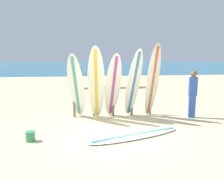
{
  "coord_description": "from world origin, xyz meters",
  "views": [
    {
      "loc": [
        -0.85,
        -5.23,
        2.1
      ],
      "look_at": [
        0.12,
        2.36,
        0.91
      ],
      "focal_mm": 33.54,
      "sensor_mm": 36.0,
      "label": 1
    }
  ],
  "objects": [
    {
      "name": "small_boat_offshore",
      "position": [
        -2.49,
        29.02,
        0.26
      ],
      "size": [
        2.06,
        2.49,
        0.71
      ],
      "color": "#B22D28",
      "rests_on": "ocean_water"
    },
    {
      "name": "ocean_water",
      "position": [
        0.0,
        58.0,
        0.0
      ],
      "size": [
        120.0,
        80.0,
        0.01
      ],
      "primitive_type": "cube",
      "color": "#196B93",
      "rests_on": "ground"
    },
    {
      "name": "surfboard_lying_on_sand",
      "position": [
        0.45,
        -0.03,
        0.04
      ],
      "size": [
        2.75,
        1.32,
        0.08
      ],
      "color": "white",
      "rests_on": "ground"
    },
    {
      "name": "surfboard_leaning_left",
      "position": [
        -0.5,
        1.61,
        1.23
      ],
      "size": [
        0.63,
        0.84,
        2.46
      ],
      "color": "white",
      "rests_on": "ground"
    },
    {
      "name": "surfboard_leaning_center_left",
      "position": [
        0.08,
        1.77,
        1.12
      ],
      "size": [
        0.69,
        0.96,
        2.23
      ],
      "color": "white",
      "rests_on": "ground"
    },
    {
      "name": "surfboard_leaning_far_left",
      "position": [
        -1.16,
        1.77,
        1.12
      ],
      "size": [
        0.71,
        1.14,
        2.23
      ],
      "color": "white",
      "rests_on": "ground"
    },
    {
      "name": "sand_bucket",
      "position": [
        -2.26,
        0.01,
        0.13
      ],
      "size": [
        0.23,
        0.23,
        0.26
      ],
      "primitive_type": "cylinder",
      "color": "#388C59",
      "rests_on": "ground"
    },
    {
      "name": "surfboard_rack",
      "position": [
        0.12,
        2.06,
        0.7
      ],
      "size": [
        2.86,
        0.09,
        1.16
      ],
      "color": "olive",
      "rests_on": "ground"
    },
    {
      "name": "ground_plane",
      "position": [
        0.0,
        0.0,
        0.0
      ],
      "size": [
        120.0,
        120.0,
        0.0
      ],
      "primitive_type": "plane",
      "color": "beige"
    },
    {
      "name": "beachgoer_standing",
      "position": [
        2.82,
        1.48,
        0.91
      ],
      "size": [
        0.3,
        0.23,
        1.65
      ],
      "color": "#3359B2",
      "rests_on": "ground"
    },
    {
      "name": "surfboard_leaning_center_right",
      "position": [
        1.43,
        1.65,
        1.28
      ],
      "size": [
        0.56,
        0.77,
        2.56
      ],
      "color": "white",
      "rests_on": "ground"
    },
    {
      "name": "surfboard_leaning_center",
      "position": [
        0.75,
        1.63,
        1.19
      ],
      "size": [
        0.63,
        1.14,
        2.38
      ],
      "color": "white",
      "rests_on": "ground"
    }
  ]
}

